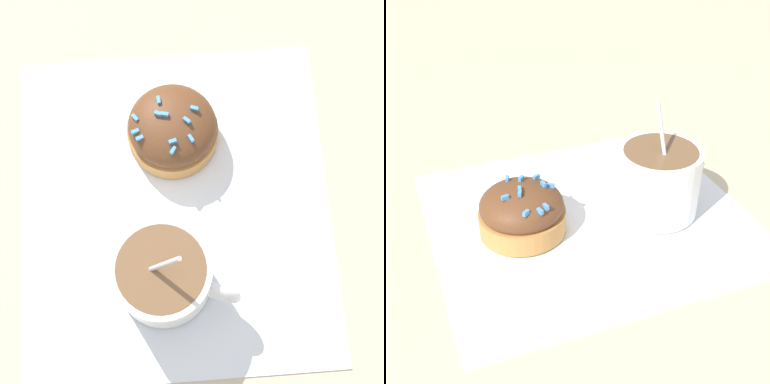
# 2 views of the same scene
# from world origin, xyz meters

# --- Properties ---
(ground_plane) EXTENTS (3.00, 3.00, 0.00)m
(ground_plane) POSITION_xyz_m (0.00, 0.00, 0.00)
(ground_plane) COLOR #C6B793
(paper_napkin) EXTENTS (0.32, 0.30, 0.00)m
(paper_napkin) POSITION_xyz_m (0.00, 0.00, 0.00)
(paper_napkin) COLOR white
(paper_napkin) RESTS_ON ground_plane
(coffee_cup) EXTENTS (0.08, 0.11, 0.12)m
(coffee_cup) POSITION_xyz_m (-0.07, 0.01, 0.04)
(coffee_cup) COLOR white
(coffee_cup) RESTS_ON paper_napkin
(frosted_pastry) EXTENTS (0.09, 0.09, 0.05)m
(frosted_pastry) POSITION_xyz_m (0.07, -0.00, 0.03)
(frosted_pastry) COLOR #C18442
(frosted_pastry) RESTS_ON paper_napkin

